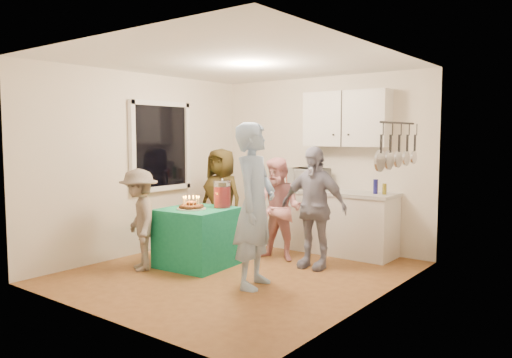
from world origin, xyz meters
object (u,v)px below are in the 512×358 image
Objects in this scene: punch_jar at (222,195)px; man_birthday at (255,205)px; woman_back_left at (221,199)px; counter at (322,222)px; woman_back_center at (279,209)px; child_near_left at (139,220)px; woman_back_right at (313,207)px; microwave at (309,178)px; party_table at (197,237)px.

man_birthday is at bearing -28.47° from punch_jar.
counter is at bearing 32.83° from woman_back_left.
woman_back_center is 1.09× the size of child_near_left.
woman_back_left is 1.63m from woman_back_right.
child_near_left reaches higher than microwave.
microwave is (-0.24, 0.00, 0.63)m from counter.
microwave is 2.63m from child_near_left.
woman_back_left reaches higher than microwave.
counter reaches higher than party_table.
punch_jar is at bearing -153.02° from woman_back_right.
man_birthday is 1.32× the size of woman_back_center.
microwave is 1.64× the size of punch_jar.
counter is 3.96× the size of microwave.
microwave is at bearing 88.08° from woman_back_center.
child_near_left is (-0.44, -0.59, 0.27)m from party_table.
woman_back_left is at bearing -138.00° from microwave.
woman_back_left reaches higher than party_table.
punch_jar is (-0.39, -1.52, -0.13)m from microwave.
counter is 1.40× the size of woman_back_right.
man_birthday reaches higher than woman_back_right.
counter is at bearing 72.75° from woman_back_center.
party_table is 0.60× the size of woman_back_center.
woman_back_left is 1.17× the size of child_near_left.
punch_jar is 0.90m from woman_back_left.
counter is 1.54m from woman_back_left.
man_birthday reaches higher than punch_jar.
microwave is at bearing 71.47° from party_table.
woman_back_left is 1.08× the size of woman_back_center.
party_table is 1.29m from man_birthday.
microwave is at bearing 180.00° from counter.
party_table is 1.17m from woman_back_center.
woman_back_right is (0.41, -0.93, 0.36)m from counter.
woman_back_center is (1.06, -0.00, -0.05)m from woman_back_left.
woman_back_center is 1.87m from child_near_left.
punch_jar reaches higher than party_table.
woman_back_center reaches higher than counter.
punch_jar is 0.18× the size of man_birthday.
woman_back_left is at bearing 37.20° from man_birthday.
man_birthday reaches higher than microwave.
microwave is 1.16m from woman_back_right.
man_birthday is 1.44× the size of child_near_left.
counter is at bearing 0.41° from microwave.
punch_jar is 0.83m from woman_back_center.
punch_jar is 1.11m from child_near_left.
child_near_left reaches higher than counter.
woman_back_center is (0.67, 0.91, 0.33)m from party_table.
woman_back_left is (-0.39, 0.91, 0.38)m from party_table.
woman_back_right is at bearing -54.81° from microwave.
punch_jar is (-0.63, -1.52, 0.50)m from counter.
man_birthday is 1.22× the size of woman_back_left.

